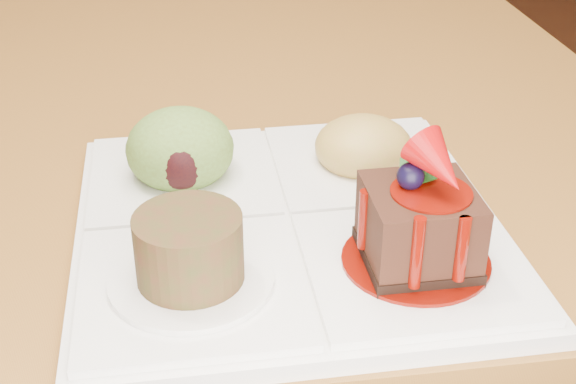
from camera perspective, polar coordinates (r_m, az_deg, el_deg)
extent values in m
plane|color=brown|center=(1.62, -8.79, -11.33)|extent=(6.00, 6.00, 0.00)
cylinder|color=olive|center=(2.21, 1.89, 11.45)|extent=(0.06, 0.06, 0.71)
cylinder|color=black|center=(1.34, 11.95, -9.29)|extent=(0.04, 0.04, 0.45)
cube|color=white|center=(0.56, 0.00, -2.56)|extent=(0.29, 0.29, 0.01)
cube|color=white|center=(0.52, 9.03, -5.20)|extent=(0.14, 0.14, 0.01)
cube|color=white|center=(0.49, -6.85, -6.69)|extent=(0.14, 0.14, 0.01)
cube|color=white|center=(0.61, -7.54, 1.12)|extent=(0.14, 0.14, 0.01)
cube|color=white|center=(0.63, 5.34, 2.09)|extent=(0.14, 0.14, 0.01)
cylinder|color=#600A03|center=(0.51, 9.06, -4.81)|extent=(0.09, 0.09, 0.00)
cube|color=black|center=(0.51, 9.09, -4.51)|extent=(0.07, 0.07, 0.01)
cube|color=#361B0E|center=(0.50, 9.33, -2.07)|extent=(0.07, 0.07, 0.04)
cylinder|color=#600A03|center=(0.49, 9.54, 0.14)|extent=(0.05, 0.05, 0.00)
sphere|color=black|center=(0.48, 8.70, 1.12)|extent=(0.02, 0.02, 0.02)
cone|color=#A70A0B|center=(0.47, 10.74, 1.83)|extent=(0.05, 0.05, 0.04)
cube|color=#134110|center=(0.49, 9.52, 1.53)|extent=(0.02, 0.02, 0.01)
cube|color=#134110|center=(0.49, 8.58, 1.59)|extent=(0.02, 0.02, 0.01)
cylinder|color=#600A03|center=(0.47, 9.16, -4.30)|extent=(0.01, 0.01, 0.05)
cylinder|color=#600A03|center=(0.48, 12.26, -3.99)|extent=(0.01, 0.01, 0.04)
cylinder|color=#600A03|center=(0.49, 5.44, -1.97)|extent=(0.01, 0.01, 0.04)
cylinder|color=white|center=(0.49, -6.89, -6.22)|extent=(0.10, 0.10, 0.00)
cylinder|color=#502417|center=(0.48, -7.05, -3.98)|extent=(0.06, 0.06, 0.04)
cylinder|color=#46230F|center=(0.47, -7.17, -2.43)|extent=(0.05, 0.05, 0.00)
ellipsoid|color=#66973D|center=(0.60, -7.69, 3.06)|extent=(0.08, 0.08, 0.06)
ellipsoid|color=black|center=(0.58, -7.61, 1.86)|extent=(0.04, 0.03, 0.04)
ellipsoid|color=#B78042|center=(0.62, 5.40, 3.21)|extent=(0.08, 0.08, 0.05)
cube|color=#CB6A0E|center=(0.63, 6.57, 3.66)|extent=(0.02, 0.02, 0.02)
cube|color=#346A17|center=(0.64, 5.05, 4.18)|extent=(0.02, 0.02, 0.02)
cube|color=#CB6A0E|center=(0.62, 3.77, 3.91)|extent=(0.02, 0.02, 0.02)
cube|color=#346A17|center=(0.61, 4.83, 2.90)|extent=(0.02, 0.02, 0.02)
cube|color=#CB6A0E|center=(0.61, 6.85, 2.79)|extent=(0.02, 0.02, 0.02)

